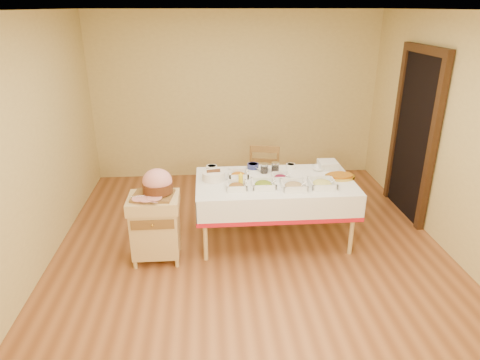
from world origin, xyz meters
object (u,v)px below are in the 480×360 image
Objects in this scene: dining_table at (274,193)px; preserve_jar_left at (264,169)px; dining_chair at (263,182)px; plate_stack at (328,165)px; preserve_jar_right at (275,168)px; brass_platter at (340,176)px; ham_on_board at (157,184)px; bread_basket at (214,176)px; mustard_bottle at (241,179)px; butcher_cart at (155,224)px.

preserve_jar_left is at bearing 110.35° from dining_table.
dining_chair reaches higher than plate_stack.
preserve_jar_right reaches higher than preserve_jar_left.
preserve_jar_right is 0.67m from plate_stack.
plate_stack reaches higher than dining_table.
dining_chair reaches higher than brass_platter.
plate_stack is (0.81, 0.09, -0.01)m from preserve_jar_left.
bread_basket is at bearing 33.20° from ham_on_board.
preserve_jar_left is 0.45× the size of bread_basket.
preserve_jar_right is (1.36, 0.59, -0.07)m from ham_on_board.
ham_on_board reaches higher than brass_platter.
bread_basket is at bearing 148.39° from mustard_bottle.
butcher_cart is at bearing -161.47° from plate_stack.
bread_basket is at bearing 33.56° from butcher_cart.
ham_on_board is 1.26× the size of brass_platter.
dining_table is 1.38m from ham_on_board.
dining_chair is at bearing 64.55° from mustard_bottle.
ham_on_board is 3.69× the size of preserve_jar_right.
mustard_bottle is at bearing -140.16° from preserve_jar_right.
dining_table is at bearing 14.54° from mustard_bottle.
butcher_cart is at bearing -170.15° from brass_platter.
brass_platter is at bearing -2.42° from bread_basket.
ham_on_board is 2.86× the size of mustard_bottle.
ham_on_board is at bearing -142.65° from dining_chair.
ham_on_board reaches higher than preserve_jar_right.
butcher_cart reaches higher than dining_table.
brass_platter is at bearing 9.11° from ham_on_board.
ham_on_board reaches higher than dining_chair.
preserve_jar_left is 0.34× the size of brass_platter.
preserve_jar_right is 0.77× the size of mustard_bottle.
brass_platter is (0.06, -0.32, -0.03)m from plate_stack.
dining_chair is 0.51m from preserve_jar_right.
dining_chair is 7.83× the size of preserve_jar_left.
preserve_jar_left is 0.90m from brass_platter.
butcher_cart is 0.87m from bread_basket.
mustard_bottle is at bearing -174.07° from brass_platter.
preserve_jar_left is 0.81m from plate_stack.
butcher_cart is 0.82× the size of dining_chair.
bread_basket is 0.74× the size of brass_platter.
brass_platter is (0.77, 0.02, 0.18)m from dining_table.
preserve_jar_right is at bearing 8.76° from preserve_jar_left.
dining_chair is at bearing 94.22° from dining_table.
brass_platter is (0.73, -0.25, -0.03)m from preserve_jar_right.
brass_platter is (1.18, 0.12, -0.05)m from mustard_bottle.
plate_stack is at bearing 6.49° from preserve_jar_left.
bread_basket is (-0.61, -0.17, -0.00)m from preserve_jar_left.
preserve_jar_left is (1.22, 0.57, -0.07)m from ham_on_board.
mustard_bottle reaches higher than butcher_cart.
brass_platter is at bearing 9.85° from butcher_cart.
ham_on_board is (0.05, 0.04, 0.45)m from butcher_cart.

